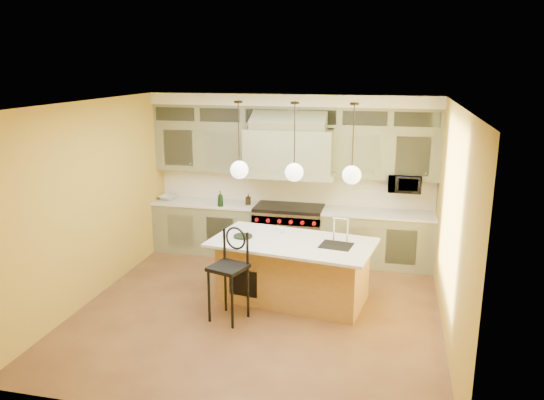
% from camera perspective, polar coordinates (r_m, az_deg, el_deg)
% --- Properties ---
extents(floor, '(5.00, 5.00, 0.00)m').
position_cam_1_polar(floor, '(7.71, -1.37, -11.66)').
color(floor, '#56311D').
rests_on(floor, ground).
extents(ceiling, '(5.00, 5.00, 0.00)m').
position_cam_1_polar(ceiling, '(6.94, -1.51, 10.37)').
color(ceiling, white).
rests_on(ceiling, wall_back).
extents(wall_back, '(5.00, 0.00, 5.00)m').
position_cam_1_polar(wall_back, '(9.57, 2.30, 2.72)').
color(wall_back, gold).
rests_on(wall_back, ground).
extents(wall_front, '(5.00, 0.00, 5.00)m').
position_cam_1_polar(wall_front, '(4.95, -8.76, -8.86)').
color(wall_front, gold).
rests_on(wall_front, ground).
extents(wall_left, '(0.00, 5.00, 5.00)m').
position_cam_1_polar(wall_left, '(8.17, -18.69, -0.09)').
color(wall_left, gold).
rests_on(wall_left, ground).
extents(wall_right, '(0.00, 5.00, 5.00)m').
position_cam_1_polar(wall_right, '(7.02, 18.75, -2.41)').
color(wall_right, gold).
rests_on(wall_right, ground).
extents(back_cabinetry, '(5.00, 0.77, 2.90)m').
position_cam_1_polar(back_cabinetry, '(9.31, 1.99, 2.27)').
color(back_cabinetry, '#78795A').
rests_on(back_cabinetry, floor).
extents(range, '(1.20, 0.74, 0.96)m').
position_cam_1_polar(range, '(9.47, 1.84, -3.43)').
color(range, silver).
rests_on(range, floor).
extents(kitchen_island, '(2.47, 1.57, 1.35)m').
position_cam_1_polar(kitchen_island, '(7.84, 2.32, -7.44)').
color(kitchen_island, olive).
rests_on(kitchen_island, floor).
extents(counter_stool, '(0.56, 0.56, 1.27)m').
position_cam_1_polar(counter_stool, '(7.19, -4.58, -7.33)').
color(counter_stool, black).
rests_on(counter_stool, floor).
extents(microwave, '(0.54, 0.37, 0.30)m').
position_cam_1_polar(microwave, '(9.16, 14.07, 1.77)').
color(microwave, black).
rests_on(microwave, back_cabinetry).
extents(oil_bottle_a, '(0.12, 0.12, 0.28)m').
position_cam_1_polar(oil_bottle_a, '(9.40, -5.57, 0.13)').
color(oil_bottle_a, black).
rests_on(oil_bottle_a, back_cabinetry).
extents(oil_bottle_b, '(0.10, 0.10, 0.20)m').
position_cam_1_polar(oil_bottle_b, '(9.50, -2.57, 0.09)').
color(oil_bottle_b, black).
rests_on(oil_bottle_b, back_cabinetry).
extents(fruit_bowl, '(0.36, 0.36, 0.08)m').
position_cam_1_polar(fruit_bowl, '(10.03, -11.12, 0.25)').
color(fruit_bowl, beige).
rests_on(fruit_bowl, back_cabinetry).
extents(cup, '(0.10, 0.10, 0.09)m').
position_cam_1_polar(cup, '(7.97, 1.05, -3.31)').
color(cup, white).
rests_on(cup, kitchen_island).
extents(pendant_left, '(0.26, 0.26, 1.11)m').
position_cam_1_polar(pendant_left, '(7.60, -3.54, 3.48)').
color(pendant_left, '#2D2319').
rests_on(pendant_left, ceiling).
extents(pendant_center, '(0.26, 0.26, 1.11)m').
position_cam_1_polar(pendant_center, '(7.42, 2.41, 3.22)').
color(pendant_center, '#2D2319').
rests_on(pendant_center, ceiling).
extents(pendant_right, '(0.26, 0.26, 1.11)m').
position_cam_1_polar(pendant_right, '(7.32, 8.58, 2.91)').
color(pendant_right, '#2D2319').
rests_on(pendant_right, ceiling).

